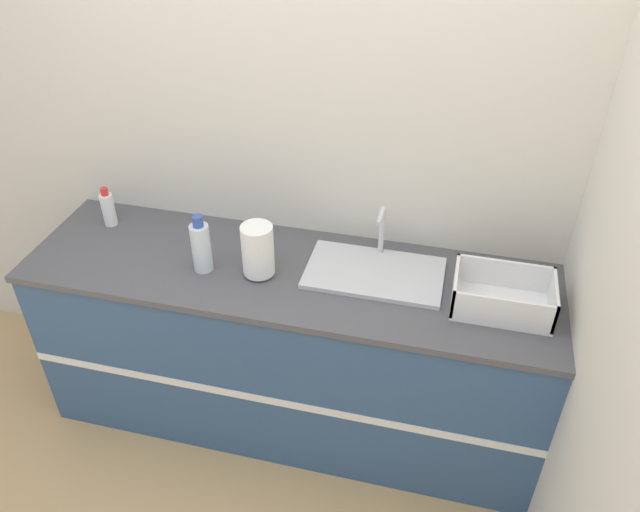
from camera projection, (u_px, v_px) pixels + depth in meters
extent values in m
plane|color=tan|center=(276.00, 463.00, 2.89)|extent=(12.00, 12.00, 0.00)
cube|color=beige|center=(309.00, 146.00, 2.64)|extent=(4.64, 0.06, 2.60)
cube|color=beige|center=(606.00, 225.00, 2.15)|extent=(0.06, 2.63, 2.60)
cube|color=#33517A|center=(292.00, 349.00, 2.88)|extent=(2.24, 0.63, 0.86)
cube|color=white|center=(272.00, 400.00, 2.64)|extent=(2.24, 0.01, 0.04)
cube|color=#4C4C51|center=(289.00, 273.00, 2.62)|extent=(2.26, 0.66, 0.03)
cube|color=silver|center=(374.00, 273.00, 2.58)|extent=(0.57, 0.33, 0.02)
cylinder|color=silver|center=(382.00, 230.00, 2.62)|extent=(0.02, 0.02, 0.22)
cylinder|color=silver|center=(381.00, 216.00, 2.51)|extent=(0.02, 0.12, 0.02)
cylinder|color=#4C4C51|center=(259.00, 273.00, 2.59)|extent=(0.10, 0.10, 0.01)
cylinder|color=white|center=(258.00, 250.00, 2.52)|extent=(0.13, 0.13, 0.22)
cube|color=white|center=(500.00, 306.00, 2.42)|extent=(0.38, 0.25, 0.01)
cube|color=white|center=(503.00, 312.00, 2.28)|extent=(0.38, 0.01, 0.12)
cube|color=white|center=(504.00, 274.00, 2.47)|extent=(0.38, 0.01, 0.12)
cube|color=white|center=(455.00, 285.00, 2.41)|extent=(0.01, 0.25, 0.12)
cube|color=white|center=(553.00, 300.00, 2.34)|extent=(0.01, 0.25, 0.12)
cylinder|color=silver|center=(201.00, 248.00, 2.56)|extent=(0.08, 0.08, 0.21)
cylinder|color=#334C9E|center=(198.00, 221.00, 2.48)|extent=(0.04, 0.04, 0.05)
cylinder|color=white|center=(109.00, 210.00, 2.85)|extent=(0.06, 0.06, 0.16)
cylinder|color=red|center=(104.00, 192.00, 2.80)|extent=(0.03, 0.03, 0.03)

